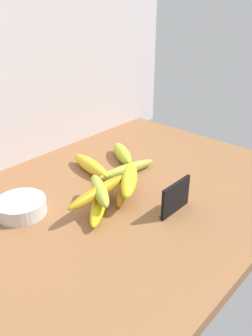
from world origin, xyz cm
name	(u,v)px	position (x,y,z in cm)	size (l,w,h in cm)	color
counter_top	(117,203)	(0.00, 0.00, 1.50)	(110.00, 76.00, 3.00)	brown
back_wall	(19,59)	(0.00, 39.00, 35.00)	(130.00, 2.00, 70.00)	silver
chalkboard_sign	(175,198)	(5.43, -15.09, 6.86)	(11.00, 1.80, 8.40)	black
fruit_bowl	(21,207)	(-20.95, 13.27, 4.92)	(12.52, 12.52, 3.84)	silver
banana_0	(99,202)	(-6.38, 0.17, 4.80)	(20.94, 3.61, 3.61)	yellow
banana_1	(127,169)	(12.23, 7.24, 4.65)	(20.20, 3.30, 3.30)	#97B536
banana_2	(122,154)	(18.94, 15.16, 5.19)	(15.36, 4.38, 4.38)	#A6C131
banana_3	(91,166)	(6.05, 16.53, 5.07)	(17.86, 4.13, 4.13)	yellow
banana_4	(125,189)	(3.10, -0.33, 4.65)	(17.59, 3.30, 3.30)	#AE771E
banana_5	(129,179)	(3.08, -1.81, 8.34)	(18.40, 4.08, 4.08)	gold
banana_6	(99,191)	(-6.56, -0.03, 8.21)	(20.99, 3.21, 3.21)	#AD8515
banana_7	(101,191)	(-6.25, -0.39, 8.38)	(15.65, 3.55, 3.55)	#A6B034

